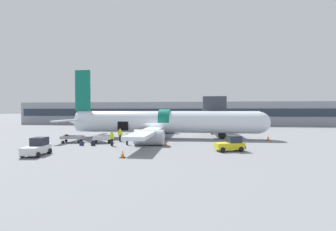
{
  "coord_description": "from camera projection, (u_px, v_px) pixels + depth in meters",
  "views": [
    {
      "loc": [
        6.61,
        -33.59,
        4.44
      ],
      "look_at": [
        2.64,
        -1.5,
        3.73
      ],
      "focal_mm": 24.0,
      "sensor_mm": 36.0,
      "label": 1
    }
  ],
  "objects": [
    {
      "name": "ground_plane",
      "position": [
        152.0,
        140.0,
        34.23
      ],
      "size": [
        500.0,
        500.0,
        0.0
      ],
      "primitive_type": "plane",
      "color": "gray"
    },
    {
      "name": "terminal_strip",
      "position": [
        175.0,
        113.0,
        71.1
      ],
      "size": [
        100.09,
        8.29,
        7.05
      ],
      "color": "gray",
      "rests_on": "ground_plane"
    },
    {
      "name": "jet_bridge_stub",
      "position": [
        213.0,
        107.0,
        40.93
      ],
      "size": [
        3.79,
        10.49,
        6.79
      ],
      "color": "#4C4C51",
      "rests_on": "ground_plane"
    },
    {
      "name": "airplane",
      "position": [
        162.0,
        122.0,
        36.07
      ],
      "size": [
        32.71,
        29.13,
        11.2
      ],
      "color": "silver",
      "rests_on": "ground_plane"
    },
    {
      "name": "baggage_tug_lead",
      "position": [
        37.0,
        148.0,
        22.25
      ],
      "size": [
        2.17,
        3.22,
        1.74
      ],
      "color": "silver",
      "rests_on": "ground_plane"
    },
    {
      "name": "baggage_tug_mid",
      "position": [
        231.0,
        145.0,
        24.54
      ],
      "size": [
        3.41,
        2.32,
        1.69
      ],
      "color": "yellow",
      "rests_on": "ground_plane"
    },
    {
      "name": "baggage_cart_loading",
      "position": [
        103.0,
        139.0,
        30.69
      ],
      "size": [
        3.47,
        2.29,
        1.02
      ],
      "color": "silver",
      "rests_on": "ground_plane"
    },
    {
      "name": "baggage_cart_queued",
      "position": [
        72.0,
        139.0,
        31.09
      ],
      "size": [
        3.92,
        2.32,
        1.12
      ],
      "color": "#999BA0",
      "rests_on": "ground_plane"
    },
    {
      "name": "ground_crew_loader_a",
      "position": [
        112.0,
        138.0,
        28.19
      ],
      "size": [
        0.64,
        0.52,
        1.85
      ],
      "color": "black",
      "rests_on": "ground_plane"
    },
    {
      "name": "ground_crew_loader_b",
      "position": [
        120.0,
        135.0,
        32.35
      ],
      "size": [
        0.63,
        0.56,
        1.85
      ],
      "color": "black",
      "rests_on": "ground_plane"
    },
    {
      "name": "ground_crew_driver",
      "position": [
        127.0,
        138.0,
        29.04
      ],
      "size": [
        0.55,
        0.45,
        1.58
      ],
      "color": "#1E2338",
      "rests_on": "ground_plane"
    },
    {
      "name": "suitcase_on_tarmac_upright",
      "position": [
        93.0,
        144.0,
        28.32
      ],
      "size": [
        0.5,
        0.23,
        0.65
      ],
      "color": "black",
      "rests_on": "ground_plane"
    },
    {
      "name": "suitcase_on_tarmac_spare",
      "position": [
        82.0,
        143.0,
        28.4
      ],
      "size": [
        0.55,
        0.25,
        0.65
      ],
      "color": "#1E2347",
      "rests_on": "ground_plane"
    },
    {
      "name": "safety_cone_nose",
      "position": [
        268.0,
        138.0,
        32.91
      ],
      "size": [
        0.59,
        0.59,
        0.72
      ],
      "color": "black",
      "rests_on": "ground_plane"
    },
    {
      "name": "safety_cone_engine_left",
      "position": [
        123.0,
        154.0,
        21.12
      ],
      "size": [
        0.56,
        0.56,
        0.7
      ],
      "color": "black",
      "rests_on": "ground_plane"
    },
    {
      "name": "safety_cone_wingtip",
      "position": [
        166.0,
        144.0,
        27.99
      ],
      "size": [
        0.49,
        0.49,
        0.57
      ],
      "color": "black",
      "rests_on": "ground_plane"
    }
  ]
}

